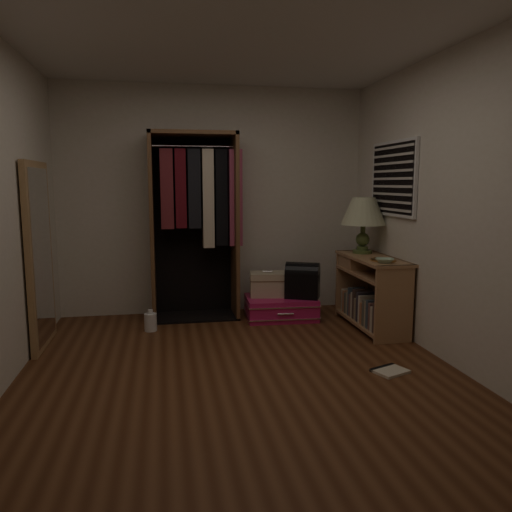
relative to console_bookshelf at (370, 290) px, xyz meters
name	(u,v)px	position (x,y,z in m)	size (l,w,h in m)	color
ground	(241,372)	(-1.54, -1.04, -0.39)	(4.00, 4.00, 0.00)	#512B17
room_walls	(249,184)	(-1.46, -1.00, 1.11)	(3.52, 4.02, 2.60)	beige
console_bookshelf	(370,290)	(0.00, 0.00, 0.00)	(0.42, 1.12, 0.75)	#A4754F
open_wardrobe	(198,210)	(-1.73, 0.73, 0.82)	(1.00, 0.50, 2.05)	brown
floor_mirror	(40,256)	(-3.24, -0.04, 0.46)	(0.06, 0.80, 1.70)	#A97F52
pink_suitcase	(281,308)	(-0.85, 0.49, -0.27)	(0.82, 0.61, 0.24)	#C31759
train_case	(268,284)	(-0.98, 0.57, -0.01)	(0.43, 0.33, 0.29)	#B5A88A
black_bag	(303,280)	(-0.61, 0.42, 0.05)	(0.43, 0.36, 0.40)	black
table_lamp	(363,213)	(0.00, 0.25, 0.80)	(0.59, 0.59, 0.60)	#44592B
brass_tray	(383,260)	(0.00, -0.29, 0.37)	(0.30, 0.30, 0.01)	#A87B40
ceramic_bowl	(385,261)	(-0.05, -0.42, 0.38)	(0.18, 0.18, 0.04)	#9EBEA0
white_jug	(151,322)	(-2.27, 0.25, -0.30)	(0.16, 0.16, 0.22)	silver
floor_book	(389,370)	(-0.36, -1.25, -0.38)	(0.32, 0.29, 0.02)	beige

